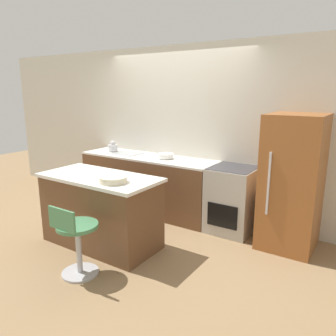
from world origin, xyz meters
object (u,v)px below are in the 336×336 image
stool_chair (76,240)px  kettle (113,147)px  refrigerator (292,182)px  oven_range (232,199)px  mixing_bowl (165,156)px

stool_chair → kettle: (-1.29, 1.99, 0.58)m
refrigerator → oven_range: bearing=177.2°
oven_range → kettle: (-2.20, 0.01, 0.53)m
stool_chair → oven_range: bearing=65.4°
oven_range → refrigerator: 0.86m
mixing_bowl → stool_chair: bearing=-83.9°
kettle → refrigerator: bearing=-0.9°
oven_range → mixing_bowl: mixing_bowl is taller
refrigerator → kettle: refrigerator is taller
oven_range → mixing_bowl: size_ratio=3.79×
refrigerator → stool_chair: bearing=-130.9°
oven_range → stool_chair: (-0.91, -1.98, -0.05)m
mixing_bowl → kettle: bearing=180.0°
oven_range → kettle: kettle is taller
stool_chair → mixing_bowl: mixing_bowl is taller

